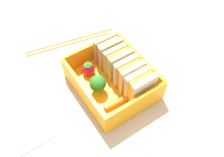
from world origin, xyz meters
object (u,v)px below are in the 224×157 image
(broccoli_floret, at_px, (97,82))
(carrot_stick_far_left, at_px, (115,103))
(sandwich_left, at_px, (108,51))
(strawberry_far_left, at_px, (88,69))
(sandwich_center_left, at_px, (118,62))
(sandwich_center, at_px, (129,74))
(sandwich_center_right, at_px, (140,87))
(folded_napkin, at_px, (22,122))
(chopstick_pair, at_px, (71,41))

(broccoli_floret, bearing_deg, carrot_stick_far_left, 11.24)
(sandwich_left, relative_size, strawberry_far_left, 1.84)
(sandwich_center_left, relative_size, broccoli_floret, 1.52)
(sandwich_center, distance_m, carrot_stick_far_left, 0.06)
(sandwich_left, xyz_separation_m, sandwich_center, (0.07, 0.00, 0.00))
(sandwich_left, relative_size, broccoli_floret, 1.52)
(sandwich_center, bearing_deg, broccoli_floret, -110.16)
(sandwich_center_right, bearing_deg, sandwich_left, 180.00)
(folded_napkin, bearing_deg, sandwich_left, 97.78)
(carrot_stick_far_left, height_order, folded_napkin, carrot_stick_far_left)
(sandwich_center, relative_size, sandwich_center_right, 1.00)
(carrot_stick_far_left, bearing_deg, broccoli_floret, -168.76)
(sandwich_center_right, distance_m, chopstick_pair, 0.22)
(sandwich_center_left, bearing_deg, strawberry_far_left, -119.38)
(strawberry_far_left, bearing_deg, folded_napkin, -81.92)
(sandwich_left, bearing_deg, sandwich_center_right, 0.00)
(sandwich_center_right, xyz_separation_m, chopstick_pair, (-0.21, -0.03, -0.04))
(strawberry_far_left, distance_m, carrot_stick_far_left, 0.09)
(sandwich_left, distance_m, broccoli_floret, 0.08)
(broccoli_floret, bearing_deg, strawberry_far_left, 171.60)
(sandwich_center_left, distance_m, sandwich_center, 0.04)
(carrot_stick_far_left, relative_size, folded_napkin, 0.39)
(carrot_stick_far_left, bearing_deg, strawberry_far_left, -177.93)
(sandwich_center_left, bearing_deg, folded_napkin, -91.92)
(strawberry_far_left, height_order, carrot_stick_far_left, strawberry_far_left)
(sandwich_center, distance_m, folded_napkin, 0.22)
(sandwich_center_left, height_order, chopstick_pair, sandwich_center_left)
(sandwich_center_left, relative_size, carrot_stick_far_left, 1.30)
(broccoli_floret, relative_size, carrot_stick_far_left, 0.86)
(sandwich_center_right, relative_size, chopstick_pair, 0.28)
(sandwich_center_left, distance_m, folded_napkin, 0.21)
(sandwich_left, xyz_separation_m, carrot_stick_far_left, (0.10, -0.05, -0.02))
(sandwich_center_left, relative_size, folded_napkin, 0.50)
(strawberry_far_left, relative_size, broccoli_floret, 0.83)
(sandwich_center_left, xyz_separation_m, sandwich_center_right, (0.07, 0.00, 0.00))
(carrot_stick_far_left, bearing_deg, chopstick_pair, 176.09)
(sandwich_left, distance_m, sandwich_center_right, 0.11)
(strawberry_far_left, bearing_deg, broccoli_floret, -8.40)
(sandwich_center, distance_m, strawberry_far_left, 0.08)
(carrot_stick_far_left, distance_m, chopstick_pair, 0.20)
(sandwich_left, bearing_deg, chopstick_pair, -161.96)
(sandwich_left, xyz_separation_m, sandwich_center_left, (0.04, 0.00, 0.00))
(sandwich_center, xyz_separation_m, broccoli_floret, (-0.02, -0.06, -0.01))
(sandwich_center_left, relative_size, sandwich_center_right, 1.00)
(strawberry_far_left, height_order, broccoli_floret, broccoli_floret)
(sandwich_center, bearing_deg, carrot_stick_far_left, -60.48)
(sandwich_center_right, relative_size, carrot_stick_far_left, 1.30)
(sandwich_left, height_order, sandwich_center_left, same)
(chopstick_pair, bearing_deg, carrot_stick_far_left, -3.91)
(folded_napkin, bearing_deg, sandwich_center, 78.49)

